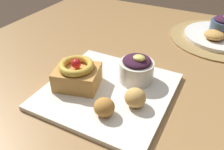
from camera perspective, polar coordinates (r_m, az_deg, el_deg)
dining_table at (r=0.75m, az=10.74°, el=-3.79°), size 1.24×0.98×0.73m
woven_placemat at (r=0.91m, az=24.51°, el=8.03°), size 0.34×0.34×0.00m
front_plate at (r=0.57m, az=-0.92°, el=-3.82°), size 0.29×0.29×0.01m
cake_slice at (r=0.57m, az=-8.36°, el=0.14°), size 0.12×0.11×0.07m
berry_ramekin at (r=0.58m, az=5.90°, el=1.47°), size 0.09×0.09×0.07m
fritter_front at (r=0.51m, az=5.60°, el=-5.45°), size 0.05×0.05×0.04m
fritter_middle at (r=0.49m, az=-1.88°, el=-7.71°), size 0.04×0.04×0.04m
back_plate at (r=0.90m, az=24.64°, el=8.51°), size 0.24×0.24×0.01m
back_ramekin at (r=0.89m, az=25.32°, el=10.67°), size 0.09×0.09×0.07m
back_pastry at (r=0.85m, az=23.49°, el=8.86°), size 0.07×0.07×0.03m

